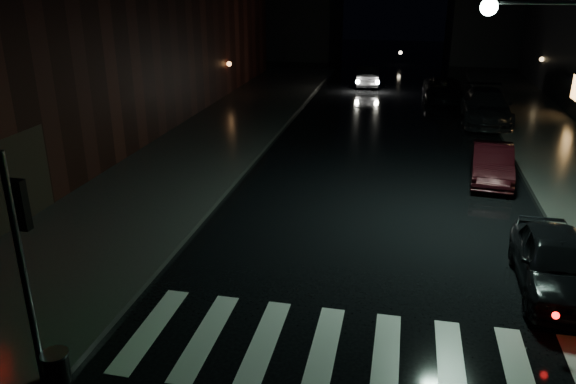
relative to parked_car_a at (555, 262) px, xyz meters
The scene contains 13 objects.
ground 8.25m from the parked_car_a, 151.71° to the right, with size 120.00×120.00×0.00m, color black.
sidewalk_left 15.88m from the parked_car_a, 140.47° to the left, with size 6.00×44.00×0.15m, color #282826.
sidewalk_right 10.49m from the parked_car_a, 74.73° to the left, with size 4.00×44.00×0.15m, color #282826.
building_left 22.90m from the parked_car_a, 147.83° to the left, with size 10.00×36.00×7.00m, color black.
building_far_left 44.69m from the parked_car_a, 112.76° to the left, with size 14.00×10.00×8.00m, color black.
building_far_right 41.75m from the parked_car_a, 80.66° to the left, with size 14.00×10.00×7.00m, color black.
crosswalk 5.48m from the parked_car_a, 141.31° to the right, with size 9.00×3.00×0.01m, color beige.
signal_pole_corner 10.84m from the parked_car_a, 150.29° to the right, with size 0.68×0.61×4.20m.
parked_car_a is the anchor object (origin of this frame).
parked_car_b 7.60m from the parked_car_a, 93.35° to the left, with size 1.35×3.87×1.28m, color black.
parked_car_c 16.63m from the parked_car_a, 88.77° to the left, with size 2.25×5.54×1.61m, color black.
parked_car_d 21.68m from the parked_car_a, 93.82° to the left, with size 2.21×4.79×1.33m, color black.
oncoming_car 26.48m from the parked_car_a, 103.49° to the left, with size 1.43×4.10×1.35m, color black.
Camera 1 is at (3.58, -8.52, 6.77)m, focal length 35.00 mm.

